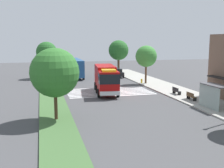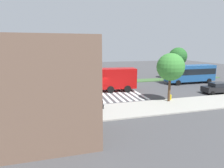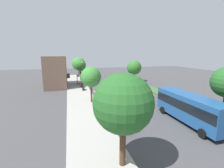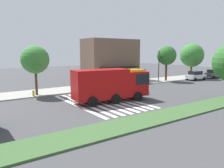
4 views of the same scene
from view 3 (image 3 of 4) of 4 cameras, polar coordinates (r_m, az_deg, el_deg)
ground_plane at (r=36.93m, az=2.54°, el=-2.37°), size 120.00×120.00×0.00m
sidewalk at (r=35.23m, az=-11.81°, el=-3.14°), size 60.00×5.21×0.14m
median_strip at (r=40.11m, az=13.57°, el=-1.49°), size 60.00×3.00×0.14m
crosswalk at (r=34.58m, az=3.86°, el=-3.30°), size 6.75×11.82×0.01m
fire_truck at (r=35.34m, az=4.36°, el=0.45°), size 9.12×3.61×3.71m
parked_car_west at (r=19.21m, az=3.57°, el=-12.56°), size 4.55×2.30×1.70m
parked_car_mid at (r=57.89m, az=-9.66°, el=3.32°), size 4.29×2.24×1.82m
parked_car_east at (r=64.24m, az=-10.27°, el=4.07°), size 4.49×2.01×1.86m
transit_bus at (r=21.79m, az=26.25°, el=-7.34°), size 10.06×2.88×3.58m
bus_stop_shelter at (r=44.56m, az=-11.35°, el=2.22°), size 3.50×1.40×2.46m
bench_near_shelter at (r=40.86m, az=-10.84°, el=-0.40°), size 1.60×0.50×0.90m
bench_west_of_shelter at (r=37.23m, az=-10.35°, el=-1.50°), size 1.60×0.50×0.90m
street_lamp at (r=48.84m, az=-10.79°, el=5.11°), size 0.36×0.36×5.96m
storefront_building at (r=43.12m, az=-19.73°, el=4.30°), size 10.39×6.00×7.95m
sidewalk_tree_far_west at (r=11.28m, az=4.12°, el=-7.19°), size 4.42×4.42×7.14m
sidewalk_tree_west at (r=27.05m, az=-7.67°, el=2.56°), size 3.51×3.51×6.26m
sidewalk_tree_center at (r=51.14m, az=-11.52°, el=6.69°), size 3.62×3.62×6.57m
sidewalk_tree_east at (r=58.86m, az=-12.09°, el=7.18°), size 4.82×4.82×7.11m
median_tree_west at (r=48.29m, az=8.07°, el=5.96°), size 4.38×4.38×6.43m
fire_hydrant at (r=27.50m, az=-6.25°, el=-6.10°), size 0.28×0.28×0.70m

